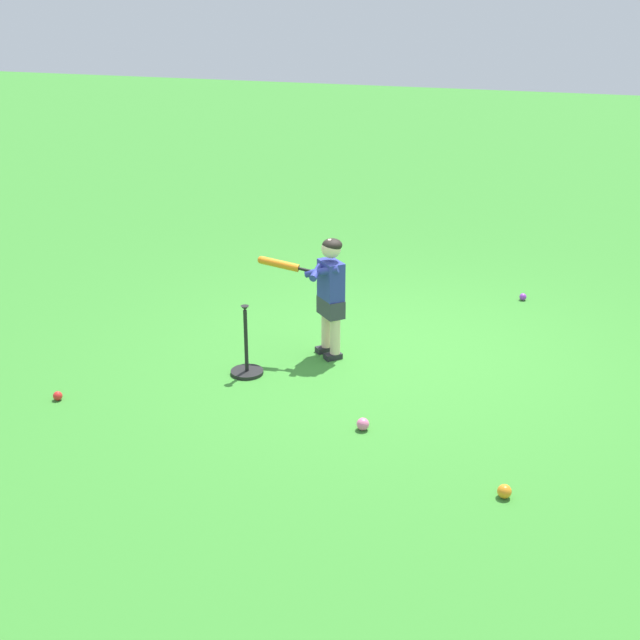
% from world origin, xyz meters
% --- Properties ---
extents(ground_plane, '(40.00, 40.00, 0.00)m').
position_xyz_m(ground_plane, '(0.00, 0.00, 0.00)').
color(ground_plane, '#38842D').
extents(child_batter, '(0.78, 0.35, 1.08)m').
position_xyz_m(child_batter, '(0.50, 0.30, 0.65)').
color(child_batter, '#232328').
rests_on(child_batter, ground).
extents(play_ball_near_batter, '(0.07, 0.07, 0.07)m').
position_xyz_m(play_ball_near_batter, '(-1.01, -1.69, 0.04)').
color(play_ball_near_batter, purple).
rests_on(play_ball_near_batter, ground).
extents(play_ball_far_left, '(0.10, 0.10, 0.10)m').
position_xyz_m(play_ball_far_left, '(-0.18, 1.52, 0.05)').
color(play_ball_far_left, pink).
rests_on(play_ball_far_left, ground).
extents(play_ball_by_bucket, '(0.07, 0.07, 0.07)m').
position_xyz_m(play_ball_by_bucket, '(2.27, 1.82, 0.04)').
color(play_ball_by_bucket, red).
rests_on(play_ball_by_bucket, ground).
extents(play_ball_midfield, '(0.09, 0.09, 0.09)m').
position_xyz_m(play_ball_midfield, '(-1.30, 2.09, 0.05)').
color(play_ball_midfield, orange).
rests_on(play_ball_midfield, ground).
extents(batting_tee, '(0.28, 0.28, 0.62)m').
position_xyz_m(batting_tee, '(1.03, 0.89, 0.10)').
color(batting_tee, black).
rests_on(batting_tee, ground).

